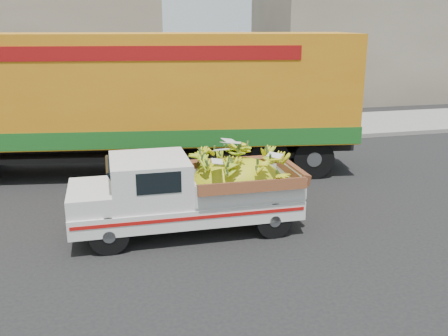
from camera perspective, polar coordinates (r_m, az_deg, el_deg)
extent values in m
plane|color=black|center=(10.29, -2.98, -6.98)|extent=(100.00, 100.00, 0.00)
cube|color=gray|center=(16.74, -7.70, 2.35)|extent=(60.00, 0.25, 0.15)
cube|color=gray|center=(18.78, -8.48, 3.82)|extent=(60.00, 4.00, 0.14)
cube|color=gray|center=(29.75, 18.30, 13.42)|extent=(14.00, 6.00, 6.00)
cylinder|color=black|center=(9.34, -13.00, -7.48)|extent=(0.73, 0.22, 0.72)
cylinder|color=black|center=(10.64, -13.14, -4.52)|extent=(0.73, 0.22, 0.72)
cylinder|color=black|center=(9.83, 5.68, -5.89)|extent=(0.73, 0.22, 0.72)
cylinder|color=black|center=(11.07, 3.33, -3.27)|extent=(0.73, 0.22, 0.72)
cube|color=silver|center=(10.03, -4.40, -4.39)|extent=(4.50, 1.68, 0.37)
cube|color=#A50F0C|center=(9.26, -3.59, -5.76)|extent=(4.38, 0.07, 0.07)
cube|color=silver|center=(9.99, -16.99, -5.79)|extent=(0.12, 1.59, 0.13)
cube|color=silver|center=(9.81, -15.08, -3.18)|extent=(0.83, 1.53, 0.34)
cube|color=silver|center=(9.75, -8.48, -1.31)|extent=(1.50, 1.57, 0.86)
cube|color=black|center=(8.97, -7.45, -1.75)|extent=(0.81, 0.02, 0.40)
cube|color=silver|center=(10.12, 1.94, -1.59)|extent=(2.21, 1.65, 0.49)
ellipsoid|color=gold|center=(10.13, 1.42, -2.17)|extent=(2.00, 1.32, 1.22)
cylinder|color=black|center=(13.66, 10.12, 1.12)|extent=(1.14, 0.49, 1.10)
cylinder|color=black|center=(15.53, 8.21, 3.04)|extent=(1.14, 0.49, 1.10)
cylinder|color=black|center=(13.39, 5.16, 1.01)|extent=(1.14, 0.49, 1.10)
cylinder|color=black|center=(15.30, 3.83, 2.97)|extent=(1.14, 0.49, 1.10)
cube|color=black|center=(14.14, -9.67, 2.62)|extent=(12.01, 2.89, 0.36)
cube|color=#C17712|center=(13.85, -9.99, 9.06)|extent=(12.01, 4.34, 2.84)
cube|color=#19591C|center=(14.04, -9.76, 4.32)|extent=(12.07, 4.37, 0.45)
cube|color=maroon|center=(12.52, -10.66, 12.75)|extent=(8.30, 1.35, 0.35)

